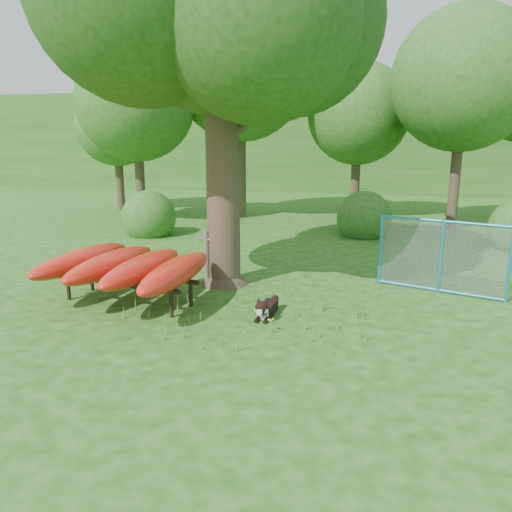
# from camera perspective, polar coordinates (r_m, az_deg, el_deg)

# --- Properties ---
(ground) EXTENTS (80.00, 80.00, 0.00)m
(ground) POSITION_cam_1_polar(r_m,az_deg,el_deg) (8.66, -3.18, -8.16)
(ground) COLOR #1B5110
(ground) RESTS_ON ground
(wooden_post) EXTENTS (0.34, 0.15, 1.23)m
(wooden_post) POSITION_cam_1_polar(r_m,az_deg,el_deg) (10.91, -5.66, -0.10)
(wooden_post) COLOR brown
(wooden_post) RESTS_ON ground
(kayak_rack) EXTENTS (3.09, 3.31, 0.98)m
(kayak_rack) POSITION_cam_1_polar(r_m,az_deg,el_deg) (10.01, -14.56, -1.11)
(kayak_rack) COLOR black
(kayak_rack) RESTS_ON ground
(husky_dog) EXTENTS (0.29, 1.01, 0.45)m
(husky_dog) POSITION_cam_1_polar(r_m,az_deg,el_deg) (9.09, 1.14, -6.04)
(husky_dog) COLOR black
(husky_dog) RESTS_ON ground
(fence_section) EXTENTS (2.53, 0.93, 2.58)m
(fence_section) POSITION_cam_1_polar(r_m,az_deg,el_deg) (11.06, 20.40, -0.04)
(fence_section) COLOR teal
(fence_section) RESTS_ON ground
(wildflower_clump) EXTENTS (0.11, 0.11, 0.24)m
(wildflower_clump) POSITION_cam_1_polar(r_m,az_deg,el_deg) (8.40, 1.66, -7.44)
(wildflower_clump) COLOR #508C2D
(wildflower_clump) RESTS_ON ground
(bg_tree_a) EXTENTS (4.40, 4.40, 6.70)m
(bg_tree_a) POSITION_cam_1_polar(r_m,az_deg,el_deg) (19.85, -13.56, 16.74)
(bg_tree_a) COLOR #3C2F21
(bg_tree_a) RESTS_ON ground
(bg_tree_b) EXTENTS (5.20, 5.20, 8.22)m
(bg_tree_b) POSITION_cam_1_polar(r_m,az_deg,el_deg) (20.57, -1.74, 20.10)
(bg_tree_b) COLOR #3C2F21
(bg_tree_b) RESTS_ON ground
(bg_tree_c) EXTENTS (4.00, 4.00, 6.12)m
(bg_tree_c) POSITION_cam_1_polar(r_m,az_deg,el_deg) (20.76, 11.61, 15.62)
(bg_tree_c) COLOR #3C2F21
(bg_tree_c) RESTS_ON ground
(bg_tree_d) EXTENTS (4.80, 4.80, 7.50)m
(bg_tree_d) POSITION_cam_1_polar(r_m,az_deg,el_deg) (19.00, 22.66, 18.11)
(bg_tree_d) COLOR #3C2F21
(bg_tree_d) RESTS_ON ground
(bg_tree_f) EXTENTS (3.60, 3.60, 5.55)m
(bg_tree_f) POSITION_cam_1_polar(r_m,az_deg,el_deg) (23.63, -15.67, 14.18)
(bg_tree_f) COLOR #3C2F21
(bg_tree_f) RESTS_ON ground
(shrub_left) EXTENTS (1.80, 1.80, 1.80)m
(shrub_left) POSITION_cam_1_polar(r_m,az_deg,el_deg) (17.19, -12.04, 2.38)
(shrub_left) COLOR #285D1E
(shrub_left) RESTS_ON ground
(shrub_mid) EXTENTS (1.80, 1.80, 1.80)m
(shrub_mid) POSITION_cam_1_polar(r_m,az_deg,el_deg) (17.02, 12.13, 2.26)
(shrub_mid) COLOR #285D1E
(shrub_mid) RESTS_ON ground
(wooded_hillside) EXTENTS (80.00, 12.00, 6.00)m
(wooded_hillside) POSITION_cam_1_polar(r_m,az_deg,el_deg) (35.79, 10.02, 12.82)
(wooded_hillside) COLOR #285D1E
(wooded_hillside) RESTS_ON ground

